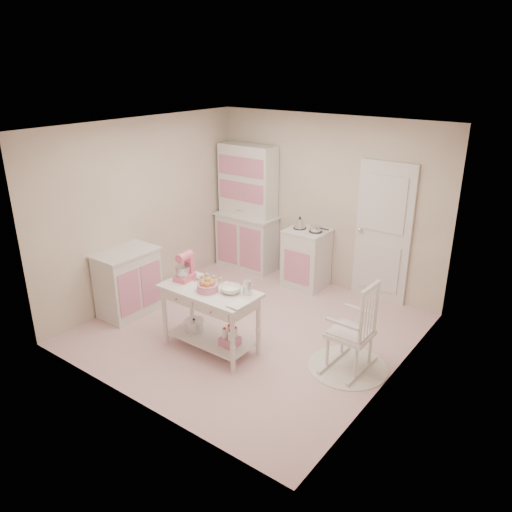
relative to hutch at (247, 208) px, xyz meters
The scene contains 14 objects.
room_shell 2.22m from the hutch, 51.12° to the right, with size 3.84×3.84×2.62m.
door 2.30m from the hutch, ahead, with size 0.82×0.05×2.04m, color silver.
hutch is the anchor object (origin of this frame).
stove 1.33m from the hutch, ahead, with size 0.62×0.57×0.92m, color silver.
base_cabinet 2.39m from the hutch, 97.23° to the right, with size 0.54×0.84×0.92m, color silver.
lace_rug 3.41m from the hutch, 31.37° to the right, with size 0.92×0.92×0.01m, color white.
rocking_chair 3.28m from the hutch, 31.37° to the right, with size 0.48×0.72×1.10m, color silver.
work_table 2.70m from the hutch, 61.94° to the right, with size 1.20×0.60×0.80m, color silver.
stand_mixer 2.44m from the hutch, 70.46° to the right, with size 0.20×0.28×0.34m, color #DD5D7A.
cookie_tray 2.41m from the hutch, 63.08° to the right, with size 0.34×0.24×0.02m, color silver.
bread_basket 2.69m from the hutch, 62.07° to the right, with size 0.25×0.25×0.09m, color #CB7594.
mixing_bowl 2.70m from the hutch, 56.24° to the right, with size 0.24×0.24×0.08m, color white.
metal_pitcher 2.74m from the hutch, 52.17° to the right, with size 0.10×0.10×0.17m, color silver.
recipe_book 2.97m from the hutch, 55.34° to the right, with size 0.17×0.23×0.02m, color white.
Camera 1 is at (3.51, -4.58, 3.31)m, focal length 35.00 mm.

